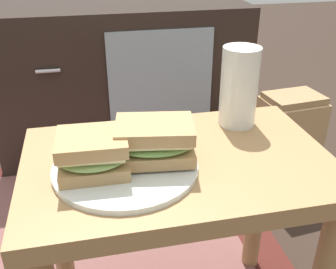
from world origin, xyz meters
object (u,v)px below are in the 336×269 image
Objects in this scene: tv_cabinet at (122,76)px; paper_bag at (287,144)px; plate at (126,167)px; beer_glass at (239,88)px; sandwich_back at (155,141)px; sandwich_front at (93,154)px.

paper_bag is at bearing -43.48° from tv_cabinet.
beer_glass reaches higher than plate.
plate is 0.07m from sandwich_back.
sandwich_back is (-0.04, -0.96, 0.22)m from tv_cabinet.
plate is 0.29m from beer_glass.
tv_cabinet reaches higher than plate.
tv_cabinet is 0.99m from sandwich_back.
paper_bag is (0.34, 0.36, -0.36)m from beer_glass.
tv_cabinet is at bearing 87.74° from sandwich_back.
plate is at bearing -95.36° from tv_cabinet.
paper_bag is at bearing 37.28° from sandwich_front.
paper_bag is (0.51, -0.48, -0.12)m from tv_cabinet.
tv_cabinet is 5.83× the size of beer_glass.
beer_glass is at bearing -134.10° from paper_bag.
sandwich_front is (-0.14, -0.97, 0.21)m from tv_cabinet.
sandwich_front is at bearing -142.72° from paper_bag.
beer_glass is at bearing 27.61° from plate.
beer_glass is 0.46× the size of paper_bag.
beer_glass is (0.25, 0.13, 0.07)m from plate.
plate is at bearing 7.40° from sandwich_front.
beer_glass is (0.16, -0.84, 0.25)m from tv_cabinet.
tv_cabinet is at bearing 136.52° from paper_bag.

